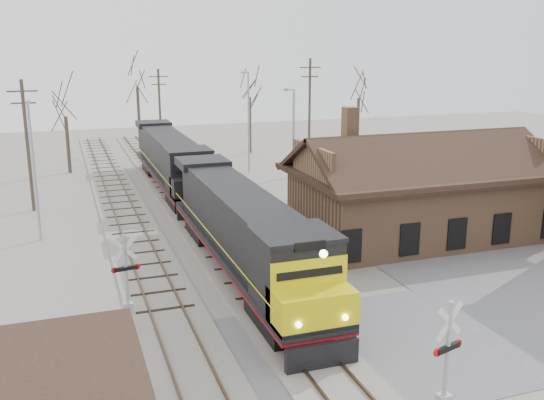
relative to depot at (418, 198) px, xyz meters
The scene contains 19 objects.
ground 17.14m from the depot, 134.97° to the right, with size 140.00×140.00×0.00m, color gray.
road 17.13m from the depot, 134.97° to the right, with size 60.00×9.00×0.03m, color slate.
track_main 12.58m from the depot, 165.97° to the left, with size 3.40×90.00×0.24m.
track_siding 16.92m from the depot, 169.70° to the left, with size 3.40×90.00×0.24m.
depot is the anchor object (origin of this frame).
locomotive_lead 12.44m from the depot, 164.48° to the right, with size 3.03×20.32×4.51m.
locomotive_trailing 21.02m from the depot, 124.78° to the left, with size 3.03×20.32×4.27m.
crossbuck_near 19.93m from the depot, 119.97° to the right, with size 1.18×0.41×4.23m.
crossbuck_far 19.58m from the depot, 158.34° to the right, with size 1.18×0.31×4.13m.
streetlight_a 23.04m from the depot, 162.77° to the left, with size 0.25×2.04×8.35m.
streetlight_b 11.88m from the depot, 109.88° to the left, with size 0.25×2.04×8.36m.
streetlight_c 22.80m from the depot, 100.05° to the left, with size 0.25×2.04×9.18m.
utility_pole_a 26.62m from the depot, 148.05° to the left, with size 2.00×0.24×9.21m.
utility_pole_b 35.97m from the depot, 106.32° to the left, with size 2.00×0.24×9.06m.
utility_pole_c 19.98m from the depot, 86.98° to the left, with size 2.00×0.24×10.35m.
tree_b 33.76m from the depot, 126.02° to the left, with size 3.47×3.47×8.49m.
tree_c 39.78m from the depot, 107.70° to the left, with size 4.72×4.72×11.56m.
tree_d 32.55m from the depot, 91.29° to the left, with size 4.03×4.03×9.88m.
tree_e 28.62m from the depot, 70.38° to the left, with size 4.07×4.07×9.97m.
Camera 1 is at (-8.20, -18.84, 11.38)m, focal length 40.00 mm.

